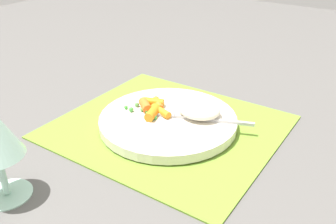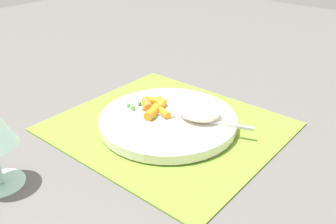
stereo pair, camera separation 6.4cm
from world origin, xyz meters
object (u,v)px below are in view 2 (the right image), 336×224
fork (190,119)px  rice_mound (199,111)px  carrot_portion (155,106)px  plate (168,121)px

fork → rice_mound: bearing=-107.5°
carrot_portion → fork: (-0.08, -0.01, -0.01)m
rice_mound → fork: rice_mound is taller
plate → fork: (-0.04, -0.02, 0.01)m
carrot_portion → fork: size_ratio=0.45×
rice_mound → carrot_portion: (0.08, 0.03, -0.01)m
rice_mound → carrot_portion: size_ratio=1.00×
rice_mound → fork: bearing=72.5°
plate → fork: bearing=-158.8°
rice_mound → carrot_portion: rice_mound is taller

